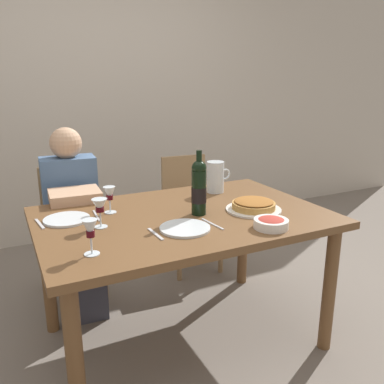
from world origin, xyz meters
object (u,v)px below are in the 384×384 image
(wine_glass_left_diner, at_px, (90,231))
(chair_right, at_px, (188,205))
(baked_tart, at_px, (254,205))
(wine_glass_right_diner, at_px, (100,207))
(water_pitcher, at_px, (215,179))
(salad_bowl, at_px, (271,223))
(dinner_plate_right_setting, at_px, (67,219))
(wine_glass_centre, at_px, (109,195))
(wine_bottle, at_px, (199,188))
(chair_left, at_px, (70,221))
(diner_left, at_px, (74,215))
(dining_table, at_px, (183,230))
(dinner_plate_left_setting, at_px, (185,228))

(wine_glass_left_diner, height_order, chair_right, wine_glass_left_diner)
(baked_tart, height_order, wine_glass_right_diner, wine_glass_right_diner)
(water_pitcher, xyz_separation_m, baked_tart, (0.00, -0.41, -0.06))
(salad_bowl, xyz_separation_m, dinner_plate_right_setting, (-0.86, 0.55, -0.02))
(salad_bowl, height_order, dinner_plate_right_setting, salad_bowl)
(water_pitcher, bearing_deg, dinner_plate_right_setting, -172.05)
(wine_glass_centre, bearing_deg, salad_bowl, -42.04)
(wine_bottle, height_order, chair_left, wine_bottle)
(wine_bottle, bearing_deg, baked_tart, -14.22)
(baked_tart, bearing_deg, dinner_plate_right_setting, 163.22)
(wine_glass_left_diner, xyz_separation_m, wine_glass_right_diner, (0.11, 0.29, -0.00))
(wine_bottle, xyz_separation_m, diner_left, (-0.53, 0.71, -0.29))
(salad_bowl, bearing_deg, wine_glass_left_diner, 174.57)
(dinner_plate_right_setting, xyz_separation_m, diner_left, (0.11, 0.50, -0.15))
(diner_left, bearing_deg, baked_tart, 140.06)
(dining_table, xyz_separation_m, water_pitcher, (0.37, 0.30, 0.18))
(wine_glass_centre, bearing_deg, water_pitcher, 8.75)
(dining_table, xyz_separation_m, dinner_plate_right_setting, (-0.57, 0.17, 0.10))
(salad_bowl, bearing_deg, water_pitcher, 83.53)
(wine_glass_right_diner, bearing_deg, wine_bottle, -4.00)
(wine_glass_left_diner, height_order, wine_glass_centre, wine_glass_left_diner)
(wine_glass_left_diner, xyz_separation_m, chair_right, (1.00, 1.18, -0.37))
(dinner_plate_left_setting, bearing_deg, wine_bottle, 46.45)
(chair_left, relative_size, chair_right, 1.00)
(salad_bowl, distance_m, chair_left, 1.50)
(baked_tart, bearing_deg, diner_left, 136.67)
(diner_left, bearing_deg, wine_bottle, 130.35)
(water_pitcher, relative_size, wine_glass_right_diner, 1.37)
(dining_table, distance_m, water_pitcher, 0.51)
(dinner_plate_left_setting, bearing_deg, salad_bowl, -23.81)
(wine_glass_right_diner, distance_m, chair_right, 1.31)
(dining_table, relative_size, chair_right, 1.72)
(dinner_plate_left_setting, xyz_separation_m, chair_right, (0.54, 1.09, -0.27))
(salad_bowl, xyz_separation_m, chair_right, (0.17, 1.26, -0.29))
(wine_glass_left_diner, height_order, diner_left, diner_left)
(dinner_plate_left_setting, bearing_deg, chair_left, 107.84)
(salad_bowl, bearing_deg, dinner_plate_left_setting, 156.19)
(water_pitcher, height_order, dinner_plate_left_setting, water_pitcher)
(dinner_plate_left_setting, bearing_deg, baked_tart, 11.69)
(chair_left, height_order, chair_right, same)
(wine_glass_left_diner, bearing_deg, water_pitcher, 33.10)
(chair_left, bearing_deg, dinner_plate_right_setting, 83.69)
(wine_glass_left_diner, relative_size, dinner_plate_right_setting, 0.65)
(wine_bottle, bearing_deg, chair_left, 118.89)
(baked_tart, height_order, dinner_plate_left_setting, baked_tart)
(wine_bottle, relative_size, chair_right, 0.39)
(salad_bowl, height_order, wine_glass_centre, wine_glass_centre)
(salad_bowl, distance_m, dinner_plate_right_setting, 1.02)
(chair_right, bearing_deg, chair_left, 3.17)
(baked_tart, xyz_separation_m, wine_glass_right_diner, (-0.81, 0.11, 0.08))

